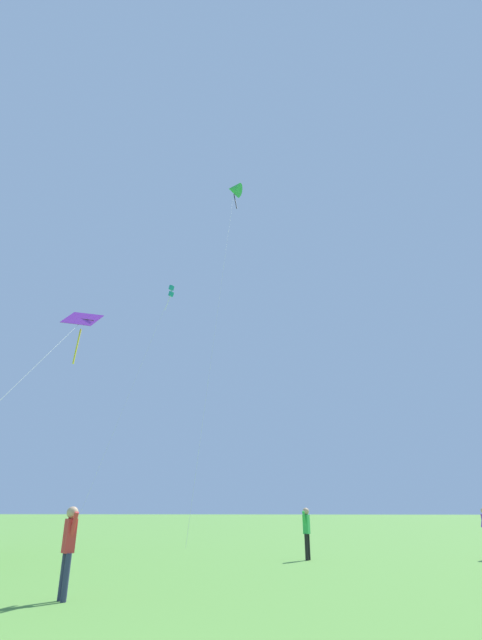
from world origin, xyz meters
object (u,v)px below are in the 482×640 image
kite_teal_box (170,294)px  person_far_back (69,543)px  kite_purple_streamer (78,327)px  kite_green_small (234,190)px  person_in_red_shirt (307,528)px

kite_teal_box → person_far_back: 35.89m
kite_teal_box → person_far_back: size_ratio=12.46×
kite_teal_box → kite_purple_streamer: bearing=-85.7°
kite_green_small → kite_purple_streamer: size_ratio=2.89×
kite_purple_streamer → kite_green_small: bearing=73.4°
kite_purple_streamer → person_in_red_shirt: bearing=-0.7°
kite_green_small → kite_teal_box: bearing=151.1°
kite_purple_streamer → person_in_red_shirt: 12.98m
kite_purple_streamer → kite_teal_box: size_ratio=0.48×
kite_green_small → person_in_red_shirt: kite_green_small is taller
kite_green_small → person_far_back: size_ratio=17.44×
person_in_red_shirt → person_far_back: size_ratio=1.00×
kite_green_small → kite_purple_streamer: 26.68m
kite_green_small → kite_purple_streamer: (-5.00, -16.81, -20.11)m
kite_teal_box → person_in_red_shirt: kite_teal_box is taller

